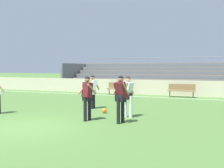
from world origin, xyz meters
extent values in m
plane|color=#517A38|center=(0.00, 0.00, 0.00)|extent=(160.00, 160.00, 0.00)
cube|color=white|center=(0.00, 11.07, 0.00)|extent=(44.00, 0.12, 0.01)
cube|color=beige|center=(0.00, 12.71, 0.56)|extent=(48.00, 0.16, 1.11)
cube|color=#897051|center=(2.92, 14.03, 0.35)|extent=(21.54, 0.36, 0.08)
cube|color=slate|center=(2.92, 13.83, 0.17)|extent=(21.54, 0.04, 0.35)
cube|color=#897051|center=(2.92, 14.77, 0.69)|extent=(21.54, 0.36, 0.08)
cube|color=slate|center=(2.92, 14.57, 0.52)|extent=(21.54, 0.04, 0.35)
cube|color=#897051|center=(2.92, 15.50, 1.04)|extent=(21.54, 0.36, 0.08)
cube|color=slate|center=(2.92, 15.30, 0.87)|extent=(21.54, 0.04, 0.35)
cube|color=#897051|center=(2.92, 16.23, 1.39)|extent=(21.54, 0.36, 0.08)
cube|color=slate|center=(2.92, 16.03, 1.22)|extent=(21.54, 0.04, 0.35)
cube|color=#897051|center=(2.92, 16.97, 1.74)|extent=(21.54, 0.36, 0.08)
cube|color=slate|center=(2.92, 16.77, 1.56)|extent=(21.54, 0.04, 0.35)
cube|color=#897051|center=(2.92, 17.70, 2.08)|extent=(21.54, 0.36, 0.08)
cube|color=slate|center=(2.92, 17.50, 1.91)|extent=(21.54, 0.04, 0.35)
cube|color=#897051|center=(2.92, 18.43, 2.43)|extent=(21.54, 0.36, 0.08)
cube|color=slate|center=(2.92, 18.23, 2.26)|extent=(21.54, 0.04, 0.35)
cube|color=slate|center=(-7.75, 16.23, 1.22)|extent=(0.20, 4.76, 2.43)
cylinder|color=slate|center=(2.92, 18.68, 2.98)|extent=(21.54, 0.06, 0.06)
cube|color=olive|center=(-1.30, 11.70, 0.45)|extent=(1.80, 0.40, 0.06)
cube|color=olive|center=(-1.30, 11.88, 0.70)|extent=(1.80, 0.05, 0.40)
cylinder|color=#47474C|center=(-2.08, 11.70, 0.23)|extent=(0.07, 0.07, 0.45)
cylinder|color=#47474C|center=(-0.52, 11.70, 0.23)|extent=(0.07, 0.07, 0.45)
cube|color=olive|center=(3.27, 11.70, 0.45)|extent=(1.80, 0.40, 0.06)
cube|color=olive|center=(3.27, 11.88, 0.70)|extent=(1.80, 0.05, 0.40)
cylinder|color=#47474C|center=(2.49, 11.70, 0.23)|extent=(0.07, 0.07, 0.45)
cylinder|color=#47474C|center=(4.05, 11.70, 0.23)|extent=(0.07, 0.07, 0.45)
cylinder|color=black|center=(0.13, 4.60, 0.42)|extent=(0.13, 0.13, 0.85)
cylinder|color=black|center=(0.11, 4.86, 0.42)|extent=(0.13, 0.13, 0.85)
cube|color=white|center=(0.12, 4.73, 0.83)|extent=(0.42, 0.40, 0.24)
cube|color=white|center=(0.12, 4.73, 1.13)|extent=(0.53, 0.53, 0.60)
cylinder|color=#A87A5B|center=(-0.07, 4.68, 1.16)|extent=(0.25, 0.28, 0.50)
cylinder|color=#A87A5B|center=(0.30, 4.79, 1.16)|extent=(0.25, 0.28, 0.50)
sphere|color=#A87A5B|center=(0.12, 4.73, 1.51)|extent=(0.21, 0.21, 0.21)
sphere|color=black|center=(0.12, 4.73, 1.53)|extent=(0.20, 0.20, 0.20)
cylinder|color=white|center=(2.66, 3.09, 0.44)|extent=(0.13, 0.13, 0.87)
cylinder|color=white|center=(2.39, 3.19, 0.44)|extent=(0.13, 0.13, 0.87)
cube|color=black|center=(2.53, 3.14, 0.85)|extent=(0.28, 0.39, 0.24)
cube|color=white|center=(2.53, 3.14, 1.15)|extent=(0.41, 0.43, 0.60)
cylinder|color=#D6A884|center=(2.47, 2.95, 1.19)|extent=(0.30, 0.12, 0.50)
cylinder|color=#D6A884|center=(2.59, 3.33, 1.19)|extent=(0.30, 0.12, 0.50)
sphere|color=#D6A884|center=(2.53, 3.14, 1.54)|extent=(0.21, 0.21, 0.21)
sphere|color=black|center=(2.53, 3.14, 1.56)|extent=(0.20, 0.20, 0.20)
cylinder|color=#D6A884|center=(-2.79, 1.74, 1.15)|extent=(0.28, 0.32, 0.48)
cylinder|color=black|center=(1.35, 1.71, 0.45)|extent=(0.13, 0.13, 0.89)
cylinder|color=black|center=(1.38, 2.00, 0.45)|extent=(0.13, 0.13, 0.89)
cube|color=black|center=(1.37, 1.85, 0.87)|extent=(0.42, 0.36, 0.24)
cube|color=#56191E|center=(1.37, 1.85, 1.17)|extent=(0.46, 0.42, 0.58)
cylinder|color=#A87A5B|center=(1.17, 1.85, 1.21)|extent=(0.25, 0.40, 0.43)
cylinder|color=#A87A5B|center=(1.57, 1.85, 1.21)|extent=(0.25, 0.40, 0.43)
sphere|color=#A87A5B|center=(1.37, 1.85, 1.56)|extent=(0.21, 0.21, 0.21)
sphere|color=black|center=(1.37, 1.85, 1.58)|extent=(0.20, 0.20, 0.20)
cylinder|color=black|center=(2.75, 1.98, 0.46)|extent=(0.13, 0.13, 0.93)
cylinder|color=black|center=(2.67, 1.76, 0.46)|extent=(0.13, 0.13, 0.93)
cube|color=black|center=(2.71, 1.87, 0.91)|extent=(0.41, 0.33, 0.24)
cube|color=#56191E|center=(2.71, 1.87, 1.21)|extent=(0.47, 0.45, 0.60)
cylinder|color=#A87A5B|center=(2.90, 1.87, 1.25)|extent=(0.19, 0.37, 0.47)
cylinder|color=#A87A5B|center=(2.51, 1.87, 1.25)|extent=(0.19, 0.37, 0.47)
sphere|color=#A87A5B|center=(2.71, 1.87, 1.59)|extent=(0.21, 0.21, 0.21)
sphere|color=black|center=(2.71, 1.87, 1.61)|extent=(0.20, 0.20, 0.20)
sphere|color=orange|center=(1.22, 3.70, 0.11)|extent=(0.22, 0.22, 0.22)
camera|label=1|loc=(6.30, -7.28, 1.99)|focal=44.28mm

